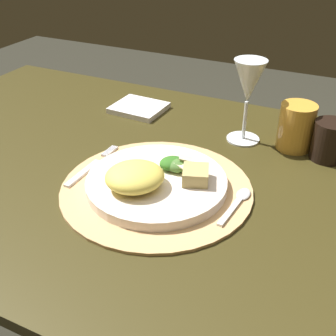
{
  "coord_description": "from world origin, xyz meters",
  "views": [
    {
      "loc": [
        0.34,
        -0.65,
        1.21
      ],
      "look_at": [
        0.04,
        -0.01,
        0.78
      ],
      "focal_mm": 45.31,
      "sensor_mm": 36.0,
      "label": 1
    }
  ],
  "objects_px": {
    "fork": "(90,167)",
    "wine_glass": "(249,85)",
    "dinner_plate": "(156,183)",
    "spoon": "(239,200)",
    "napkin": "(139,108)",
    "amber_tumbler": "(296,127)",
    "dark_tumbler": "(329,141)",
    "dining_table": "(154,227)"
  },
  "relations": [
    {
      "from": "wine_glass",
      "to": "dark_tumbler",
      "type": "xyz_separation_m",
      "value": [
        0.18,
        -0.01,
        -0.09
      ]
    },
    {
      "from": "dark_tumbler",
      "to": "amber_tumbler",
      "type": "bearing_deg",
      "value": 166.75
    },
    {
      "from": "amber_tumbler",
      "to": "dinner_plate",
      "type": "bearing_deg",
      "value": -125.65
    },
    {
      "from": "amber_tumbler",
      "to": "spoon",
      "type": "bearing_deg",
      "value": -100.01
    },
    {
      "from": "spoon",
      "to": "napkin",
      "type": "bearing_deg",
      "value": 141.72
    },
    {
      "from": "dark_tumbler",
      "to": "wine_glass",
      "type": "bearing_deg",
      "value": 178.25
    },
    {
      "from": "dinner_plate",
      "to": "napkin",
      "type": "distance_m",
      "value": 0.37
    },
    {
      "from": "wine_glass",
      "to": "dark_tumbler",
      "type": "relative_size",
      "value": 2.22
    },
    {
      "from": "amber_tumbler",
      "to": "wine_glass",
      "type": "bearing_deg",
      "value": -174.02
    },
    {
      "from": "fork",
      "to": "dark_tumbler",
      "type": "distance_m",
      "value": 0.5
    },
    {
      "from": "fork",
      "to": "wine_glass",
      "type": "relative_size",
      "value": 0.93
    },
    {
      "from": "spoon",
      "to": "amber_tumbler",
      "type": "xyz_separation_m",
      "value": [
        0.04,
        0.25,
        0.04
      ]
    },
    {
      "from": "spoon",
      "to": "dinner_plate",
      "type": "bearing_deg",
      "value": -171.65
    },
    {
      "from": "napkin",
      "to": "wine_glass",
      "type": "height_order",
      "value": "wine_glass"
    },
    {
      "from": "spoon",
      "to": "amber_tumbler",
      "type": "bearing_deg",
      "value": 79.99
    },
    {
      "from": "wine_glass",
      "to": "fork",
      "type": "bearing_deg",
      "value": -132.33
    },
    {
      "from": "dinner_plate",
      "to": "dark_tumbler",
      "type": "distance_m",
      "value": 0.38
    },
    {
      "from": "spoon",
      "to": "fork",
      "type": "bearing_deg",
      "value": -176.23
    },
    {
      "from": "spoon",
      "to": "dark_tumbler",
      "type": "xyz_separation_m",
      "value": [
        0.12,
        0.24,
        0.03
      ]
    },
    {
      "from": "napkin",
      "to": "dark_tumbler",
      "type": "relative_size",
      "value": 1.54
    },
    {
      "from": "wine_glass",
      "to": "amber_tumbler",
      "type": "height_order",
      "value": "wine_glass"
    },
    {
      "from": "dark_tumbler",
      "to": "dining_table",
      "type": "bearing_deg",
      "value": -147.61
    },
    {
      "from": "spoon",
      "to": "wine_glass",
      "type": "relative_size",
      "value": 0.67
    },
    {
      "from": "fork",
      "to": "dark_tumbler",
      "type": "xyz_separation_m",
      "value": [
        0.42,
        0.26,
        0.03
      ]
    },
    {
      "from": "fork",
      "to": "wine_glass",
      "type": "height_order",
      "value": "wine_glass"
    },
    {
      "from": "dinner_plate",
      "to": "spoon",
      "type": "bearing_deg",
      "value": 8.35
    },
    {
      "from": "napkin",
      "to": "wine_glass",
      "type": "distance_m",
      "value": 0.32
    },
    {
      "from": "fork",
      "to": "spoon",
      "type": "xyz_separation_m",
      "value": [
        0.3,
        0.02,
        -0.0
      ]
    },
    {
      "from": "dark_tumbler",
      "to": "dinner_plate",
      "type": "bearing_deg",
      "value": -136.28
    },
    {
      "from": "wine_glass",
      "to": "napkin",
      "type": "bearing_deg",
      "value": 171.91
    },
    {
      "from": "fork",
      "to": "napkin",
      "type": "height_order",
      "value": "napkin"
    },
    {
      "from": "dining_table",
      "to": "napkin",
      "type": "distance_m",
      "value": 0.34
    },
    {
      "from": "dinner_plate",
      "to": "napkin",
      "type": "bearing_deg",
      "value": 123.97
    },
    {
      "from": "fork",
      "to": "spoon",
      "type": "distance_m",
      "value": 0.31
    },
    {
      "from": "dinner_plate",
      "to": "wine_glass",
      "type": "xyz_separation_m",
      "value": [
        0.09,
        0.26,
        0.12
      ]
    },
    {
      "from": "wine_glass",
      "to": "dark_tumbler",
      "type": "distance_m",
      "value": 0.2
    },
    {
      "from": "dinner_plate",
      "to": "amber_tumbler",
      "type": "height_order",
      "value": "amber_tumbler"
    },
    {
      "from": "dinner_plate",
      "to": "wine_glass",
      "type": "height_order",
      "value": "wine_glass"
    },
    {
      "from": "dining_table",
      "to": "napkin",
      "type": "bearing_deg",
      "value": 124.42
    },
    {
      "from": "dining_table",
      "to": "dark_tumbler",
      "type": "height_order",
      "value": "dark_tumbler"
    },
    {
      "from": "amber_tumbler",
      "to": "dark_tumbler",
      "type": "relative_size",
      "value": 1.21
    },
    {
      "from": "fork",
      "to": "spoon",
      "type": "bearing_deg",
      "value": 3.77
    }
  ]
}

